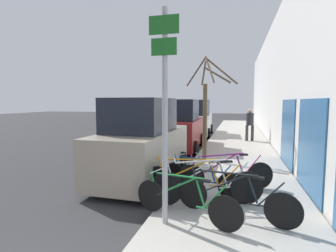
{
  "coord_description": "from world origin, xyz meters",
  "views": [
    {
      "loc": [
        2.58,
        -0.9,
        2.33
      ],
      "look_at": [
        0.73,
        6.0,
        1.65
      ],
      "focal_mm": 28.0,
      "sensor_mm": 36.0,
      "label": 1
    }
  ],
  "objects_px": {
    "bicycle_1": "(234,198)",
    "parked_car_2": "(196,119)",
    "bicycle_5": "(226,175)",
    "parked_car_1": "(180,127)",
    "bicycle_4": "(200,178)",
    "bicycle_0": "(185,201)",
    "parked_car_0": "(143,143)",
    "bicycle_2": "(207,186)",
    "signpost": "(165,109)",
    "pedestrian_near": "(250,122)",
    "street_tree": "(206,109)",
    "bicycle_3": "(197,182)"
  },
  "relations": [
    {
      "from": "bicycle_3",
      "to": "parked_car_1",
      "type": "height_order",
      "value": "parked_car_1"
    },
    {
      "from": "signpost",
      "to": "bicycle_5",
      "type": "relative_size",
      "value": 1.66
    },
    {
      "from": "parked_car_2",
      "to": "pedestrian_near",
      "type": "distance_m",
      "value": 4.37
    },
    {
      "from": "parked_car_1",
      "to": "bicycle_4",
      "type": "bearing_deg",
      "value": -74.9
    },
    {
      "from": "bicycle_3",
      "to": "street_tree",
      "type": "distance_m",
      "value": 4.31
    },
    {
      "from": "bicycle_1",
      "to": "parked_car_2",
      "type": "relative_size",
      "value": 0.49
    },
    {
      "from": "bicycle_2",
      "to": "bicycle_5",
      "type": "distance_m",
      "value": 1.06
    },
    {
      "from": "bicycle_1",
      "to": "bicycle_5",
      "type": "height_order",
      "value": "bicycle_5"
    },
    {
      "from": "bicycle_4",
      "to": "bicycle_2",
      "type": "bearing_deg",
      "value": -136.09
    },
    {
      "from": "bicycle_4",
      "to": "parked_car_0",
      "type": "xyz_separation_m",
      "value": [
        -1.89,
        1.17,
        0.57
      ]
    },
    {
      "from": "parked_car_1",
      "to": "parked_car_2",
      "type": "bearing_deg",
      "value": 88.99
    },
    {
      "from": "street_tree",
      "to": "parked_car_1",
      "type": "bearing_deg",
      "value": 120.81
    },
    {
      "from": "bicycle_4",
      "to": "parked_car_2",
      "type": "relative_size",
      "value": 0.43
    },
    {
      "from": "bicycle_0",
      "to": "pedestrian_near",
      "type": "relative_size",
      "value": 1.17
    },
    {
      "from": "signpost",
      "to": "pedestrian_near",
      "type": "distance_m",
      "value": 10.91
    },
    {
      "from": "bicycle_1",
      "to": "bicycle_5",
      "type": "xyz_separation_m",
      "value": [
        -0.21,
        1.51,
        0.02
      ]
    },
    {
      "from": "signpost",
      "to": "bicycle_3",
      "type": "height_order",
      "value": "signpost"
    },
    {
      "from": "street_tree",
      "to": "bicycle_5",
      "type": "bearing_deg",
      "value": -74.73
    },
    {
      "from": "bicycle_3",
      "to": "parked_car_1",
      "type": "relative_size",
      "value": 0.59
    },
    {
      "from": "parked_car_0",
      "to": "signpost",
      "type": "bearing_deg",
      "value": -61.72
    },
    {
      "from": "bicycle_4",
      "to": "bicycle_1",
      "type": "bearing_deg",
      "value": -121.37
    },
    {
      "from": "bicycle_4",
      "to": "street_tree",
      "type": "bearing_deg",
      "value": 29.95
    },
    {
      "from": "parked_car_1",
      "to": "parked_car_2",
      "type": "xyz_separation_m",
      "value": [
        -0.07,
        5.47,
        0.01
      ]
    },
    {
      "from": "signpost",
      "to": "pedestrian_near",
      "type": "relative_size",
      "value": 2.11
    },
    {
      "from": "parked_car_2",
      "to": "pedestrian_near",
      "type": "bearing_deg",
      "value": -40.59
    },
    {
      "from": "bicycle_2",
      "to": "parked_car_2",
      "type": "xyz_separation_m",
      "value": [
        -2.18,
        12.37,
        0.53
      ]
    },
    {
      "from": "bicycle_2",
      "to": "street_tree",
      "type": "distance_m",
      "value": 4.56
    },
    {
      "from": "parked_car_1",
      "to": "street_tree",
      "type": "distance_m",
      "value": 3.2
    },
    {
      "from": "pedestrian_near",
      "to": "bicycle_0",
      "type": "bearing_deg",
      "value": 66.02
    },
    {
      "from": "parked_car_0",
      "to": "parked_car_1",
      "type": "distance_m",
      "value": 5.05
    },
    {
      "from": "bicycle_3",
      "to": "parked_car_0",
      "type": "relative_size",
      "value": 0.58
    },
    {
      "from": "bicycle_1",
      "to": "parked_car_2",
      "type": "bearing_deg",
      "value": 28.22
    },
    {
      "from": "signpost",
      "to": "bicycle_5",
      "type": "height_order",
      "value": "signpost"
    },
    {
      "from": "bicycle_1",
      "to": "parked_car_0",
      "type": "height_order",
      "value": "parked_car_0"
    },
    {
      "from": "bicycle_0",
      "to": "bicycle_2",
      "type": "bearing_deg",
      "value": -1.96
    },
    {
      "from": "bicycle_1",
      "to": "street_tree",
      "type": "distance_m",
      "value": 5.14
    },
    {
      "from": "parked_car_2",
      "to": "parked_car_0",
      "type": "bearing_deg",
      "value": -91.85
    },
    {
      "from": "pedestrian_near",
      "to": "street_tree",
      "type": "bearing_deg",
      "value": 56.01
    },
    {
      "from": "bicycle_2",
      "to": "signpost",
      "type": "bearing_deg",
      "value": 132.58
    },
    {
      "from": "bicycle_3",
      "to": "parked_car_2",
      "type": "xyz_separation_m",
      "value": [
        -1.93,
        12.12,
        0.54
      ]
    },
    {
      "from": "bicycle_2",
      "to": "bicycle_5",
      "type": "relative_size",
      "value": 1.03
    },
    {
      "from": "parked_car_2",
      "to": "bicycle_0",
      "type": "bearing_deg",
      "value": -84.07
    },
    {
      "from": "bicycle_0",
      "to": "parked_car_0",
      "type": "height_order",
      "value": "parked_car_0"
    },
    {
      "from": "signpost",
      "to": "bicycle_3",
      "type": "bearing_deg",
      "value": 73.87
    },
    {
      "from": "pedestrian_near",
      "to": "bicycle_2",
      "type": "bearing_deg",
      "value": 67.08
    },
    {
      "from": "bicycle_1",
      "to": "bicycle_3",
      "type": "xyz_separation_m",
      "value": [
        -0.81,
        0.76,
        0.02
      ]
    },
    {
      "from": "parked_car_1",
      "to": "pedestrian_near",
      "type": "distance_m",
      "value": 4.34
    },
    {
      "from": "bicycle_5",
      "to": "parked_car_0",
      "type": "relative_size",
      "value": 0.52
    },
    {
      "from": "bicycle_1",
      "to": "street_tree",
      "type": "relative_size",
      "value": 0.6
    },
    {
      "from": "parked_car_1",
      "to": "bicycle_1",
      "type": "bearing_deg",
      "value": -71.9
    }
  ]
}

